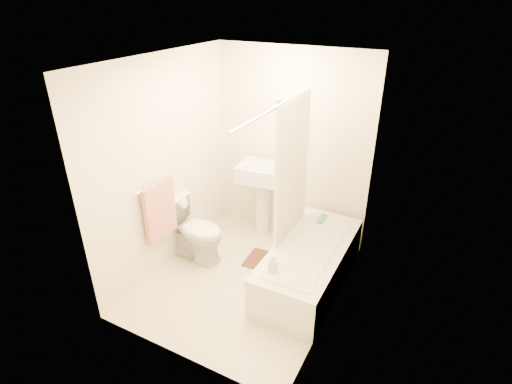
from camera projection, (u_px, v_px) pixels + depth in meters
The scene contains 17 objects.
floor at pixel (246, 279), 4.54m from camera, with size 2.40×2.40×0.00m, color beige.
ceiling at pixel (243, 60), 3.45m from camera, with size 2.40×2.40×0.00m, color white.
wall_back at pixel (292, 147), 4.94m from camera, with size 2.00×0.02×2.40m, color beige.
wall_left at pixel (166, 166), 4.41m from camera, with size 0.02×2.40×2.40m, color beige.
wall_right at pixel (342, 207), 3.58m from camera, with size 0.02×2.40×2.40m, color beige.
mirror at pixel (292, 124), 4.79m from camera, with size 0.40×0.03×0.55m, color white.
curtain_rod at pixel (278, 107), 3.59m from camera, with size 0.03×0.03×1.70m, color silver.
shower_curtain at pixel (292, 170), 4.26m from camera, with size 0.04×0.80×1.55m, color silver.
towel_bar at pixel (154, 184), 4.24m from camera, with size 0.02×0.02×0.60m, color silver.
towel at pixel (160, 210), 4.37m from camera, with size 0.06×0.45×0.66m, color #CC7266.
toilet_paper at pixel (181, 202), 4.70m from camera, with size 0.12×0.12×0.11m, color white.
toilet at pixel (195, 230), 4.76m from camera, with size 0.43×0.78×0.76m, color white.
sink at pixel (262, 197), 5.16m from camera, with size 0.56×0.45×1.10m, color silver, non-canonical shape.
bathtub at pixel (309, 264), 4.41m from camera, with size 0.72×1.65×0.46m, color silver, non-canonical shape.
bath_mat at pixel (268, 262), 4.82m from camera, with size 0.53×0.40×0.02m, color #4A261F.
soap_bottle at pixel (273, 263), 3.90m from camera, with size 0.08×0.09×0.19m, color white.
scrub_brush at pixel (322, 219), 4.79m from camera, with size 0.06×0.21×0.04m, color green.
Camera 1 is at (1.77, -3.13, 2.94)m, focal length 28.00 mm.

